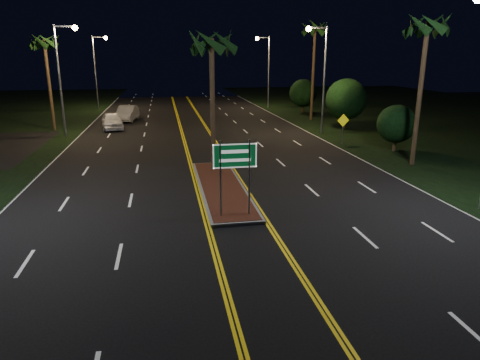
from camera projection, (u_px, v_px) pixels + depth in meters
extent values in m
plane|color=black|center=(248.00, 246.00, 15.36)|extent=(120.00, 120.00, 0.00)
cube|color=gray|center=(222.00, 188.00, 21.96)|extent=(2.25, 10.25, 0.15)
cube|color=#592819|center=(222.00, 186.00, 21.94)|extent=(2.00, 10.00, 0.02)
cylinder|color=gray|center=(220.00, 179.00, 17.42)|extent=(0.08, 0.08, 3.20)
cylinder|color=gray|center=(249.00, 178.00, 17.62)|extent=(0.08, 0.08, 3.20)
cube|color=#07471E|center=(235.00, 156.00, 17.26)|extent=(1.80, 0.04, 1.00)
cube|color=white|center=(235.00, 156.00, 17.23)|extent=(1.80, 0.01, 1.00)
cylinder|color=gray|center=(60.00, 83.00, 34.95)|extent=(0.18, 0.18, 9.00)
cube|color=gray|center=(64.00, 26.00, 33.87)|extent=(1.60, 0.12, 0.12)
sphere|color=#FFC272|center=(75.00, 28.00, 34.04)|extent=(0.44, 0.44, 0.44)
cylinder|color=gray|center=(95.00, 73.00, 53.86)|extent=(0.18, 0.18, 9.00)
cube|color=gray|center=(99.00, 37.00, 52.78)|extent=(1.60, 0.12, 0.12)
sphere|color=#FFC272|center=(106.00, 38.00, 52.95)|extent=(0.44, 0.44, 0.44)
cylinder|color=gray|center=(324.00, 81.00, 36.76)|extent=(0.18, 0.18, 9.00)
cube|color=gray|center=(318.00, 28.00, 35.42)|extent=(1.60, 0.12, 0.12)
sphere|color=#FFC272|center=(309.00, 29.00, 35.31)|extent=(0.44, 0.44, 0.44)
cylinder|color=gray|center=(269.00, 73.00, 55.68)|extent=(0.18, 0.18, 9.00)
cube|color=gray|center=(263.00, 38.00, 54.33)|extent=(1.60, 0.12, 0.12)
sphere|color=#FFC272|center=(257.00, 38.00, 54.22)|extent=(0.44, 0.44, 0.44)
cylinder|color=#382819|center=(213.00, 108.00, 24.25)|extent=(0.28, 0.28, 7.50)
cylinder|color=#382819|center=(49.00, 86.00, 38.57)|extent=(0.28, 0.28, 8.00)
cylinder|color=#382819|center=(420.00, 96.00, 25.74)|extent=(0.28, 0.28, 8.50)
cylinder|color=#382819|center=(313.00, 74.00, 44.56)|extent=(0.28, 0.28, 9.50)
cylinder|color=#382819|center=(394.00, 145.00, 30.75)|extent=(0.24, 0.24, 0.90)
sphere|color=black|center=(396.00, 124.00, 30.33)|extent=(2.70, 2.70, 2.70)
cylinder|color=#382819|center=(345.00, 122.00, 40.24)|extent=(0.24, 0.24, 1.26)
sphere|color=black|center=(346.00, 99.00, 39.65)|extent=(3.78, 3.78, 3.78)
cylinder|color=#382819|center=(303.00, 108.00, 51.58)|extent=(0.24, 0.24, 1.08)
sphere|color=black|center=(303.00, 93.00, 51.08)|extent=(3.24, 3.24, 3.24)
imported|color=white|center=(112.00, 120.00, 39.84)|extent=(3.18, 5.68, 1.79)
imported|color=#B1B6BB|center=(127.00, 112.00, 44.91)|extent=(3.15, 5.82, 1.85)
cylinder|color=gray|center=(342.00, 131.00, 33.02)|extent=(0.07, 0.07, 2.02)
cube|color=yellow|center=(343.00, 120.00, 32.77)|extent=(0.97, 0.13, 0.97)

